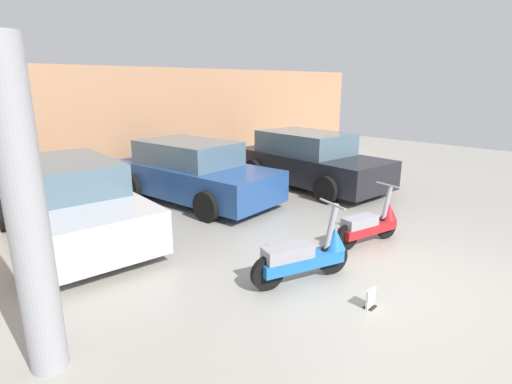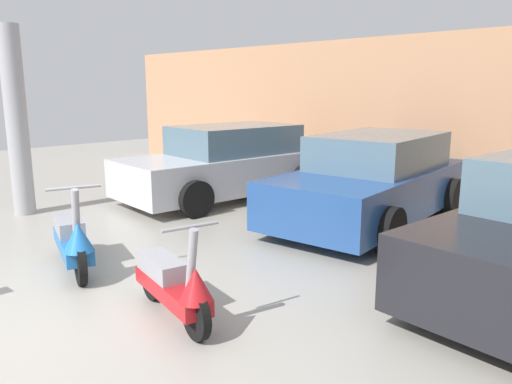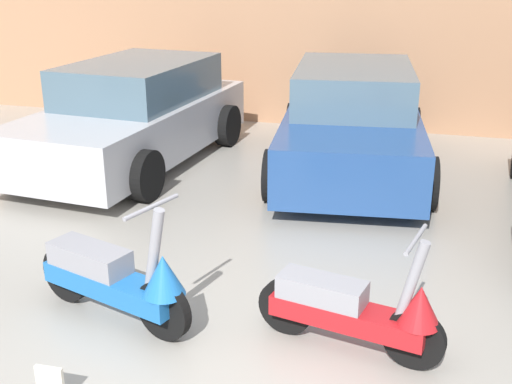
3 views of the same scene
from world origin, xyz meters
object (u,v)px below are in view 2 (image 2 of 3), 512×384
at_px(scooter_front_left, 73,239).
at_px(scooter_front_right, 174,284).
at_px(car_rear_center, 373,181).
at_px(car_rear_left, 227,164).
at_px(support_column_side, 17,122).

distance_m(scooter_front_left, scooter_front_right, 1.93).
distance_m(scooter_front_right, car_rear_center, 4.49).
distance_m(scooter_front_left, car_rear_left, 4.44).
bearing_deg(scooter_front_left, car_rear_left, 131.11).
height_order(scooter_front_right, support_column_side, support_column_side).
bearing_deg(car_rear_center, support_column_side, -56.67).
bearing_deg(scooter_front_left, car_rear_center, 91.64).
height_order(scooter_front_right, car_rear_center, car_rear_center).
relative_size(scooter_front_right, car_rear_left, 0.34).
relative_size(scooter_front_left, car_rear_center, 0.35).
bearing_deg(support_column_side, scooter_front_left, -11.35).
bearing_deg(car_rear_left, scooter_front_right, 47.43).
height_order(scooter_front_left, scooter_front_right, scooter_front_left).
xyz_separation_m(scooter_front_right, car_rear_left, (-3.69, 3.99, 0.32)).
relative_size(scooter_front_left, support_column_side, 0.49).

